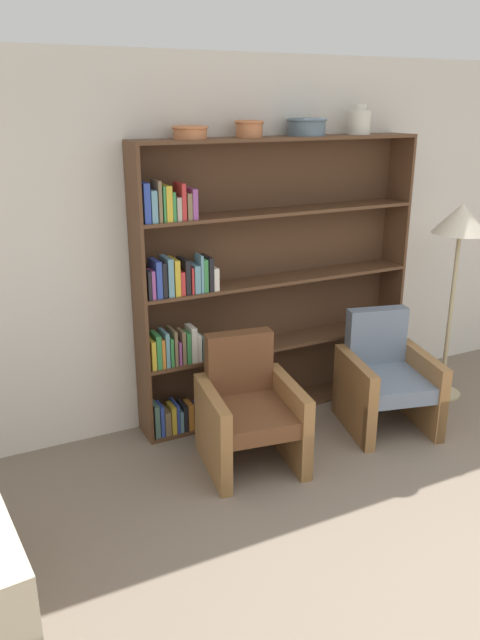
{
  "coord_description": "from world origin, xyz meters",
  "views": [
    {
      "loc": [
        -2.49,
        -1.65,
        2.41
      ],
      "look_at": [
        -0.63,
        2.09,
        0.95
      ],
      "focal_mm": 35.0,
      "sensor_mm": 36.0,
      "label": 1
    }
  ],
  "objects_px": {
    "bowl_olive": "(190,131)",
    "armchair_cushioned": "(386,379)",
    "bookshelf": "(254,285)",
    "bowl_terracotta": "(307,126)",
    "armchair_leather": "(249,411)",
    "vase_tall": "(360,121)",
    "bowl_sage": "(249,128)",
    "floor_lamp": "(460,228)"
  },
  "relations": [
    {
      "from": "bowl_terracotta",
      "to": "floor_lamp",
      "type": "xyz_separation_m",
      "value": [
        1.19,
        -0.45,
        -0.79
      ]
    },
    {
      "from": "bowl_sage",
      "to": "vase_tall",
      "type": "height_order",
      "value": "vase_tall"
    },
    {
      "from": "armchair_leather",
      "to": "floor_lamp",
      "type": "distance_m",
      "value": 2.27
    },
    {
      "from": "bowl_olive",
      "to": "bowl_sage",
      "type": "xyz_separation_m",
      "value": [
        0.45,
        0.0,
        0.02
      ]
    },
    {
      "from": "bowl_sage",
      "to": "vase_tall",
      "type": "bearing_deg",
      "value": 0.0
    },
    {
      "from": "bowl_olive",
      "to": "vase_tall",
      "type": "distance_m",
      "value": 1.41
    },
    {
      "from": "bowl_olive",
      "to": "floor_lamp",
      "type": "relative_size",
      "value": 0.15
    },
    {
      "from": "bowl_olive",
      "to": "armchair_leather",
      "type": "xyz_separation_m",
      "value": [
        0.13,
        -0.64,
        -1.84
      ]
    },
    {
      "from": "bowl_olive",
      "to": "bowl_sage",
      "type": "distance_m",
      "value": 0.45
    },
    {
      "from": "bowl_terracotta",
      "to": "vase_tall",
      "type": "xyz_separation_m",
      "value": [
        0.48,
        0.0,
        0.03
      ]
    },
    {
      "from": "bookshelf",
      "to": "armchair_cushioned",
      "type": "relative_size",
      "value": 2.59
    },
    {
      "from": "vase_tall",
      "to": "armchair_cushioned",
      "type": "xyz_separation_m",
      "value": [
        -0.08,
        -0.64,
        -1.89
      ]
    },
    {
      "from": "bowl_olive",
      "to": "vase_tall",
      "type": "xyz_separation_m",
      "value": [
        1.4,
        0.0,
        0.05
      ]
    },
    {
      "from": "bowl_olive",
      "to": "armchair_leather",
      "type": "relative_size",
      "value": 0.28
    },
    {
      "from": "bookshelf",
      "to": "vase_tall",
      "type": "bearing_deg",
      "value": -1.67
    },
    {
      "from": "bowl_sage",
      "to": "armchair_cushioned",
      "type": "relative_size",
      "value": 0.24
    },
    {
      "from": "bowl_terracotta",
      "to": "floor_lamp",
      "type": "relative_size",
      "value": 0.18
    },
    {
      "from": "bowl_olive",
      "to": "floor_lamp",
      "type": "bearing_deg",
      "value": -11.99
    },
    {
      "from": "vase_tall",
      "to": "floor_lamp",
      "type": "distance_m",
      "value": 1.17
    },
    {
      "from": "bowl_sage",
      "to": "floor_lamp",
      "type": "height_order",
      "value": "bowl_sage"
    },
    {
      "from": "bookshelf",
      "to": "armchair_leather",
      "type": "xyz_separation_m",
      "value": [
        -0.38,
        -0.67,
        -0.69
      ]
    },
    {
      "from": "bookshelf",
      "to": "armchair_leather",
      "type": "relative_size",
      "value": 2.59
    },
    {
      "from": "bowl_olive",
      "to": "vase_tall",
      "type": "relative_size",
      "value": 1.13
    },
    {
      "from": "bowl_olive",
      "to": "armchair_cushioned",
      "type": "relative_size",
      "value": 0.28
    },
    {
      "from": "bookshelf",
      "to": "bowl_olive",
      "type": "height_order",
      "value": "bowl_olive"
    },
    {
      "from": "bowl_sage",
      "to": "armchair_cushioned",
      "type": "distance_m",
      "value": 2.15
    },
    {
      "from": "bookshelf",
      "to": "bowl_olive",
      "type": "bearing_deg",
      "value": -177.06
    },
    {
      "from": "bowl_terracotta",
      "to": "armchair_cushioned",
      "type": "distance_m",
      "value": 2.01
    },
    {
      "from": "bowl_sage",
      "to": "vase_tall",
      "type": "relative_size",
      "value": 0.96
    },
    {
      "from": "bookshelf",
      "to": "floor_lamp",
      "type": "height_order",
      "value": "bookshelf"
    },
    {
      "from": "armchair_leather",
      "to": "vase_tall",
      "type": "bearing_deg",
      "value": -144.92
    },
    {
      "from": "bowl_olive",
      "to": "bowl_terracotta",
      "type": "bearing_deg",
      "value": 0.0
    },
    {
      "from": "bookshelf",
      "to": "bowl_terracotta",
      "type": "distance_m",
      "value": 1.24
    },
    {
      "from": "vase_tall",
      "to": "armchair_leather",
      "type": "xyz_separation_m",
      "value": [
        -1.28,
        -0.64,
        -1.89
      ]
    },
    {
      "from": "bowl_olive",
      "to": "armchair_cushioned",
      "type": "distance_m",
      "value": 2.36
    },
    {
      "from": "armchair_cushioned",
      "to": "floor_lamp",
      "type": "distance_m",
      "value": 1.35
    },
    {
      "from": "bowl_olive",
      "to": "bowl_terracotta",
      "type": "relative_size",
      "value": 0.85
    },
    {
      "from": "bookshelf",
      "to": "armchair_leather",
      "type": "height_order",
      "value": "bookshelf"
    },
    {
      "from": "bowl_terracotta",
      "to": "vase_tall",
      "type": "relative_size",
      "value": 1.34
    },
    {
      "from": "bowl_terracotta",
      "to": "armchair_leather",
      "type": "relative_size",
      "value": 0.34
    },
    {
      "from": "bowl_terracotta",
      "to": "vase_tall",
      "type": "bearing_deg",
      "value": 0.0
    },
    {
      "from": "armchair_cushioned",
      "to": "floor_lamp",
      "type": "bearing_deg",
      "value": -152.92
    }
  ]
}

